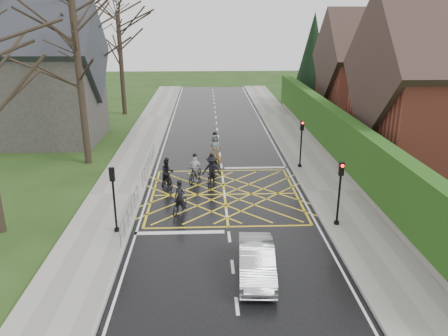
{
  "coord_description": "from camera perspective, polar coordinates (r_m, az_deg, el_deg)",
  "views": [
    {
      "loc": [
        -0.97,
        -22.53,
        9.34
      ],
      "look_at": [
        0.0,
        0.78,
        1.3
      ],
      "focal_mm": 35.0,
      "sensor_mm": 36.0,
      "label": 1
    }
  ],
  "objects": [
    {
      "name": "sidewalk_right",
      "position": [
        25.34,
        13.77,
        -3.01
      ],
      "size": [
        3.0,
        80.0,
        0.15
      ],
      "primitive_type": "cube",
      "color": "gray",
      "rests_on": "ground"
    },
    {
      "name": "cyclist_mid",
      "position": [
        25.6,
        -1.6,
        -0.71
      ],
      "size": [
        1.26,
        2.08,
        1.92
      ],
      "rotation": [
        0.0,
        0.0,
        -0.22
      ],
      "color": "black",
      "rests_on": "ground"
    },
    {
      "name": "tree_near",
      "position": [
        29.67,
        -18.78,
        15.3
      ],
      "size": [
        9.24,
        9.24,
        11.44
      ],
      "color": "black",
      "rests_on": "ground"
    },
    {
      "name": "car",
      "position": [
        16.92,
        4.28,
        -12.05
      ],
      "size": [
        1.56,
        3.87,
        1.25
      ],
      "primitive_type": "imported",
      "rotation": [
        0.0,
        0.0,
        -0.06
      ],
      "color": "#A9AAB0",
      "rests_on": "ground"
    },
    {
      "name": "sidewalk_left",
      "position": [
        24.87,
        -13.9,
        -3.44
      ],
      "size": [
        3.0,
        80.0,
        0.15
      ],
      "primitive_type": "cube",
      "color": "gray",
      "rests_on": "ground"
    },
    {
      "name": "cyclist_front",
      "position": [
        26.15,
        -3.8,
        -0.44
      ],
      "size": [
        1.14,
        1.81,
        1.76
      ],
      "rotation": [
        0.0,
        0.0,
        -0.4
      ],
      "color": "black",
      "rests_on": "ground"
    },
    {
      "name": "cyclist_lead",
      "position": [
        29.99,
        -1.2,
        2.28
      ],
      "size": [
        1.39,
        2.21,
        2.03
      ],
      "rotation": [
        0.0,
        0.0,
        0.34
      ],
      "color": "#C77B18",
      "rests_on": "ground"
    },
    {
      "name": "traffic_light_sw",
      "position": [
        20.03,
        -14.14,
        -4.14
      ],
      "size": [
        0.24,
        0.31,
        3.21
      ],
      "color": "black",
      "rests_on": "ground"
    },
    {
      "name": "church",
      "position": [
        37.01,
        -22.64,
        10.75
      ],
      "size": [
        8.8,
        7.8,
        11.0
      ],
      "color": "#2D2B28",
      "rests_on": "ground"
    },
    {
      "name": "house_far",
      "position": [
        43.75,
        19.08,
        11.47
      ],
      "size": [
        9.8,
        8.8,
        10.3
      ],
      "color": "maroon",
      "rests_on": "ground"
    },
    {
      "name": "traffic_light_se",
      "position": [
        20.77,
        14.81,
        -3.34
      ],
      "size": [
        0.24,
        0.31,
        3.21
      ],
      "rotation": [
        0.0,
        0.0,
        3.14
      ],
      "color": "black",
      "rests_on": "ground"
    },
    {
      "name": "ground",
      "position": [
        24.41,
        0.07,
        -3.48
      ],
      "size": [
        120.0,
        120.0,
        0.0
      ],
      "primitive_type": "plane",
      "color": "black",
      "rests_on": "ground"
    },
    {
      "name": "tree_mid",
      "position": [
        37.63,
        -17.05,
        17.16
      ],
      "size": [
        10.08,
        10.08,
        12.48
      ],
      "color": "black",
      "rests_on": "ground"
    },
    {
      "name": "road",
      "position": [
        24.4,
        0.07,
        -3.47
      ],
      "size": [
        9.0,
        80.0,
        0.01
      ],
      "primitive_type": "cube",
      "color": "black",
      "rests_on": "ground"
    },
    {
      "name": "conifer",
      "position": [
        50.11,
        11.47,
        13.68
      ],
      "size": [
        4.6,
        4.6,
        10.0
      ],
      "color": "black",
      "rests_on": "ground"
    },
    {
      "name": "railing_north",
      "position": [
        28.11,
        -9.8,
        1.02
      ],
      "size": [
        0.05,
        6.04,
        1.03
      ],
      "color": "slate",
      "rests_on": "ground"
    },
    {
      "name": "cyclist_rear",
      "position": [
        22.21,
        -5.79,
        -4.42
      ],
      "size": [
        1.14,
        1.81,
        1.67
      ],
      "rotation": [
        0.0,
        0.0,
        -0.34
      ],
      "color": "black",
      "rests_on": "ground"
    },
    {
      "name": "hedge",
      "position": [
        30.7,
        14.24,
        4.79
      ],
      "size": [
        0.9,
        38.0,
        2.8
      ],
      "primitive_type": "cube",
      "color": "#123E10",
      "rests_on": "stone_wall"
    },
    {
      "name": "cyclist_back",
      "position": [
        25.63,
        -7.42,
        -0.96
      ],
      "size": [
        1.15,
        1.77,
        1.73
      ],
      "rotation": [
        0.0,
        0.0,
        0.42
      ],
      "color": "black",
      "rests_on": "ground"
    },
    {
      "name": "stone_wall",
      "position": [
        31.16,
        13.98,
        1.67
      ],
      "size": [
        0.5,
        38.0,
        0.7
      ],
      "primitive_type": "cube",
      "color": "slate",
      "rests_on": "ground"
    },
    {
      "name": "traffic_light_ne",
      "position": [
        28.46,
        10.03,
        3.07
      ],
      "size": [
        0.24,
        0.31,
        3.21
      ],
      "rotation": [
        0.0,
        0.0,
        3.14
      ],
      "color": "black",
      "rests_on": "ground"
    },
    {
      "name": "tree_far",
      "position": [
        45.35,
        -13.49,
        15.81
      ],
      "size": [
        8.4,
        8.4,
        10.4
      ],
      "color": "black",
      "rests_on": "ground"
    },
    {
      "name": "railing_south",
      "position": [
        21.19,
        -12.24,
        -5.27
      ],
      "size": [
        0.05,
        5.04,
        1.03
      ],
      "color": "slate",
      "rests_on": "ground"
    }
  ]
}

